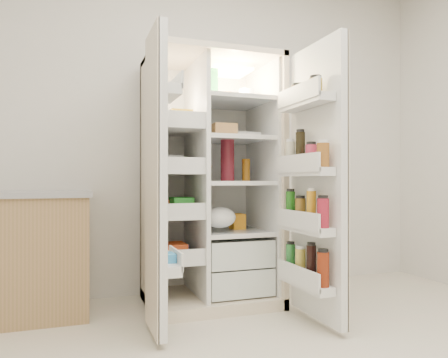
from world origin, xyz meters
name	(u,v)px	position (x,y,z in m)	size (l,w,h in m)	color
wall_back	(206,126)	(0.00, 2.00, 1.35)	(4.00, 0.02, 2.70)	silver
refrigerator	(210,201)	(-0.08, 1.65, 0.74)	(0.92, 0.70, 1.80)	beige
freezer_door	(157,182)	(-0.59, 1.05, 0.89)	(0.15, 0.40, 1.72)	silver
fridge_door	(315,184)	(0.39, 0.96, 0.87)	(0.17, 0.58, 1.72)	silver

